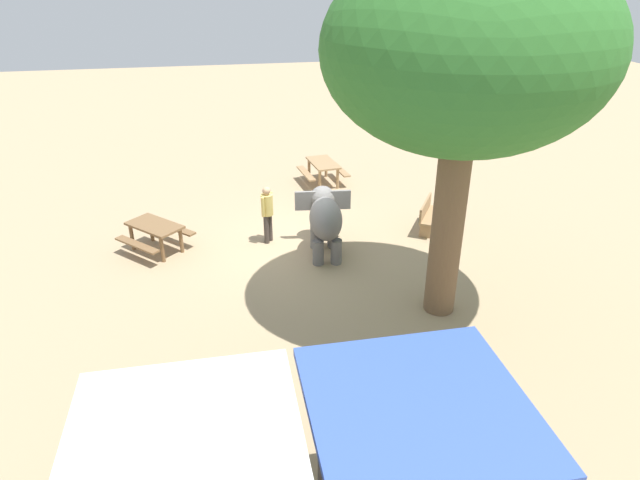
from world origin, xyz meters
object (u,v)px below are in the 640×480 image
(person_handler, at_px, (267,210))
(picnic_table_far, at_px, (155,231))
(elephant, at_px, (325,217))
(wooden_bench, at_px, (428,215))
(picnic_table_near, at_px, (323,167))
(shade_tree_main, at_px, (468,53))

(person_handler, height_order, picnic_table_far, person_handler)
(elephant, bearing_deg, wooden_bench, -70.71)
(picnic_table_near, height_order, picnic_table_far, same)
(shade_tree_main, distance_m, wooden_bench, 6.46)
(shade_tree_main, xyz_separation_m, picnic_table_far, (6.37, -4.02, -4.90))
(picnic_table_near, bearing_deg, picnic_table_far, 119.80)
(elephant, height_order, person_handler, person_handler)
(shade_tree_main, relative_size, picnic_table_far, 3.54)
(elephant, distance_m, picnic_table_far, 4.51)
(elephant, xyz_separation_m, wooden_bench, (-3.17, -0.73, -0.52))
(wooden_bench, bearing_deg, elephant, -45.02)
(elephant, height_order, picnic_table_far, elephant)
(person_handler, height_order, picnic_table_near, person_handler)
(shade_tree_main, relative_size, wooden_bench, 5.33)
(elephant, bearing_deg, picnic_table_near, -4.33)
(person_handler, bearing_deg, picnic_table_near, 97.66)
(elephant, xyz_separation_m, picnic_table_far, (4.41, -0.86, -0.41))
(person_handler, relative_size, shade_tree_main, 0.22)
(shade_tree_main, height_order, picnic_table_far, shade_tree_main)
(wooden_bench, bearing_deg, person_handler, -59.30)
(elephant, distance_m, wooden_bench, 3.30)
(wooden_bench, distance_m, picnic_table_far, 7.58)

